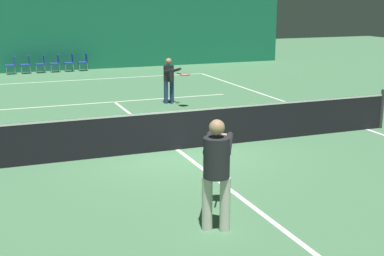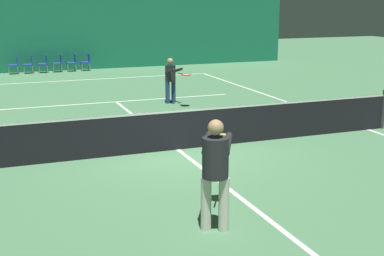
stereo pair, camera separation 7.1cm
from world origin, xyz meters
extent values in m
plane|color=#4C7F56|center=(0.00, 0.00, 0.00)|extent=(60.00, 60.00, 0.00)
cube|color=#196B4C|center=(0.00, 15.45, 2.45)|extent=(23.00, 0.12, 4.90)
cube|color=white|center=(0.00, 11.90, 0.00)|extent=(11.00, 0.10, 0.00)
cube|color=white|center=(0.00, 6.40, 0.00)|extent=(8.25, 0.10, 0.00)
cube|color=white|center=(5.50, 0.00, 0.00)|extent=(0.10, 23.80, 0.00)
cube|color=white|center=(0.00, 0.00, 0.00)|extent=(0.10, 12.80, 0.00)
cube|color=black|center=(0.00, 0.00, 0.47)|extent=(11.90, 0.02, 0.95)
cube|color=white|center=(0.00, 0.00, 0.92)|extent=(11.90, 0.02, 0.05)
cylinder|color=#333338|center=(5.95, 0.00, 0.53)|extent=(0.10, 0.10, 1.07)
cylinder|color=beige|center=(-1.09, -4.38, 0.43)|extent=(0.22, 0.22, 0.86)
cylinder|color=beige|center=(-0.85, -4.52, 0.43)|extent=(0.22, 0.22, 0.86)
cylinder|color=#232328|center=(-0.97, -4.45, 1.17)|extent=(0.55, 0.55, 0.62)
sphere|color=tan|center=(-0.97, -4.45, 1.63)|extent=(0.24, 0.24, 0.24)
cylinder|color=#232328|center=(-0.97, -4.12, 1.31)|extent=(0.38, 0.56, 0.25)
cylinder|color=#232328|center=(-0.69, -4.28, 1.31)|extent=(0.38, 0.56, 0.25)
cylinder|color=black|center=(-0.62, -3.82, 1.23)|extent=(0.17, 0.28, 0.03)
torus|color=gold|center=(-0.47, -3.56, 1.23)|extent=(0.45, 0.45, 0.03)
cylinder|color=silver|center=(-0.47, -3.56, 1.23)|extent=(0.38, 0.38, 0.00)
cylinder|color=navy|center=(1.81, 5.57, 0.37)|extent=(0.17, 0.17, 0.75)
cylinder|color=navy|center=(1.58, 5.51, 0.37)|extent=(0.17, 0.17, 0.75)
cylinder|color=#232328|center=(1.69, 5.54, 1.02)|extent=(0.42, 0.42, 0.54)
sphere|color=tan|center=(1.69, 5.54, 1.42)|extent=(0.21, 0.21, 0.21)
cylinder|color=#232328|center=(1.89, 5.34, 1.14)|extent=(0.21, 0.52, 0.22)
cylinder|color=#232328|center=(1.62, 5.27, 1.14)|extent=(0.21, 0.52, 0.22)
cylinder|color=black|center=(1.85, 4.92, 1.08)|extent=(0.10, 0.30, 0.03)
torus|color=red|center=(1.93, 4.62, 1.08)|extent=(0.40, 0.40, 0.03)
cylinder|color=silver|center=(1.93, 4.62, 1.08)|extent=(0.33, 0.33, 0.00)
cylinder|color=#99999E|center=(-3.13, 15.09, 0.20)|extent=(0.03, 0.03, 0.39)
cylinder|color=#99999E|center=(-3.13, 14.71, 0.20)|extent=(0.03, 0.03, 0.39)
cylinder|color=#99999E|center=(-2.75, 15.09, 0.20)|extent=(0.03, 0.03, 0.39)
cylinder|color=#99999E|center=(-2.75, 14.71, 0.20)|extent=(0.03, 0.03, 0.39)
cube|color=navy|center=(-2.94, 14.90, 0.41)|extent=(0.44, 0.44, 0.05)
cube|color=navy|center=(-2.74, 14.90, 0.64)|extent=(0.04, 0.44, 0.40)
cylinder|color=#99999E|center=(-2.45, 15.09, 0.20)|extent=(0.03, 0.03, 0.39)
cylinder|color=#99999E|center=(-2.45, 14.71, 0.20)|extent=(0.03, 0.03, 0.39)
cylinder|color=#99999E|center=(-2.07, 15.09, 0.20)|extent=(0.03, 0.03, 0.39)
cylinder|color=#99999E|center=(-2.07, 14.71, 0.20)|extent=(0.03, 0.03, 0.39)
cube|color=navy|center=(-2.26, 14.90, 0.41)|extent=(0.44, 0.44, 0.05)
cube|color=navy|center=(-2.06, 14.90, 0.64)|extent=(0.04, 0.44, 0.40)
cylinder|color=#99999E|center=(-1.78, 15.09, 0.20)|extent=(0.03, 0.03, 0.39)
cylinder|color=#99999E|center=(-1.78, 14.71, 0.20)|extent=(0.03, 0.03, 0.39)
cylinder|color=#99999E|center=(-1.40, 15.09, 0.20)|extent=(0.03, 0.03, 0.39)
cylinder|color=#99999E|center=(-1.40, 14.71, 0.20)|extent=(0.03, 0.03, 0.39)
cube|color=navy|center=(-1.59, 14.90, 0.41)|extent=(0.44, 0.44, 0.05)
cube|color=navy|center=(-1.39, 14.90, 0.64)|extent=(0.04, 0.44, 0.40)
cylinder|color=#99999E|center=(-1.10, 15.09, 0.20)|extent=(0.03, 0.03, 0.39)
cylinder|color=#99999E|center=(-1.10, 14.71, 0.20)|extent=(0.03, 0.03, 0.39)
cylinder|color=#99999E|center=(-0.72, 15.09, 0.20)|extent=(0.03, 0.03, 0.39)
cylinder|color=#99999E|center=(-0.72, 14.71, 0.20)|extent=(0.03, 0.03, 0.39)
cube|color=navy|center=(-0.91, 14.90, 0.41)|extent=(0.44, 0.44, 0.05)
cube|color=navy|center=(-0.71, 14.90, 0.64)|extent=(0.04, 0.44, 0.40)
cylinder|color=#99999E|center=(-0.43, 15.09, 0.20)|extent=(0.03, 0.03, 0.39)
cylinder|color=#99999E|center=(-0.43, 14.71, 0.20)|extent=(0.03, 0.03, 0.39)
cylinder|color=#99999E|center=(-0.05, 15.09, 0.20)|extent=(0.03, 0.03, 0.39)
cylinder|color=#99999E|center=(-0.05, 14.71, 0.20)|extent=(0.03, 0.03, 0.39)
cube|color=navy|center=(-0.24, 14.90, 0.41)|extent=(0.44, 0.44, 0.05)
cube|color=navy|center=(-0.04, 14.90, 0.64)|extent=(0.04, 0.44, 0.40)
cylinder|color=#99999E|center=(0.25, 15.09, 0.20)|extent=(0.03, 0.03, 0.39)
cylinder|color=#99999E|center=(0.25, 14.71, 0.20)|extent=(0.03, 0.03, 0.39)
cylinder|color=#99999E|center=(0.63, 15.09, 0.20)|extent=(0.03, 0.03, 0.39)
cylinder|color=#99999E|center=(0.63, 14.71, 0.20)|extent=(0.03, 0.03, 0.39)
cube|color=navy|center=(0.44, 14.90, 0.41)|extent=(0.44, 0.44, 0.05)
cube|color=navy|center=(0.64, 14.90, 0.64)|extent=(0.04, 0.44, 0.40)
camera|label=1|loc=(-4.10, -11.44, 3.49)|focal=50.00mm
camera|label=2|loc=(-4.03, -11.46, 3.49)|focal=50.00mm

